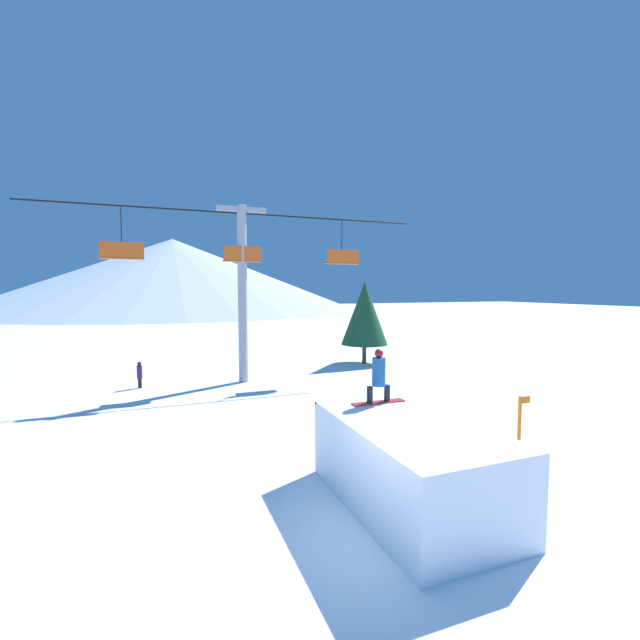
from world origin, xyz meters
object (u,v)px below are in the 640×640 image
(snowboarder, at_px, (379,377))
(snow_ramp, at_px, (410,464))
(pine_tree_near, at_px, (365,313))
(trail_marker, at_px, (520,421))
(distant_skier, at_px, (140,374))

(snowboarder, bearing_deg, snow_ramp, -94.44)
(pine_tree_near, bearing_deg, trail_marker, -99.30)
(pine_tree_near, relative_size, distant_skier, 4.09)
(snowboarder, bearing_deg, trail_marker, -1.03)
(trail_marker, bearing_deg, snow_ramp, -161.71)
(snow_ramp, xyz_separation_m, pine_tree_near, (6.98, 15.80, 2.20))
(snow_ramp, xyz_separation_m, snowboarder, (0.13, 1.62, 1.56))
(trail_marker, bearing_deg, pine_tree_near, 80.70)
(trail_marker, relative_size, distant_skier, 1.27)
(snow_ramp, relative_size, pine_tree_near, 0.91)
(snow_ramp, xyz_separation_m, distant_skier, (-5.70, 13.69, -0.23))
(snow_ramp, bearing_deg, snowboarder, 85.56)
(snowboarder, bearing_deg, pine_tree_near, 64.20)
(snowboarder, distance_m, pine_tree_near, 15.77)
(distant_skier, bearing_deg, trail_marker, -49.59)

